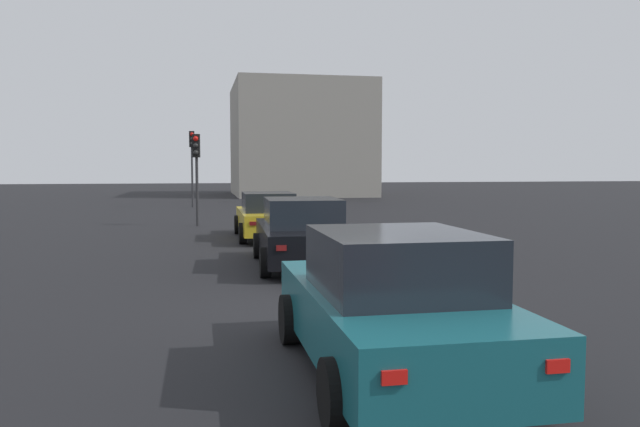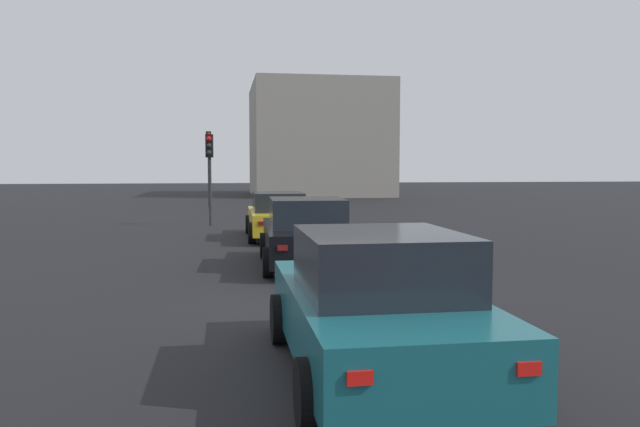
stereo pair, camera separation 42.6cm
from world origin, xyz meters
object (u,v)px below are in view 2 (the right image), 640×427
at_px(car_black_second, 306,234).
at_px(traffic_light_near_right, 209,153).
at_px(car_yellow_lead, 278,216).
at_px(car_teal_third, 376,306).
at_px(traffic_light_near_left, 210,160).

relative_size(car_black_second, traffic_light_near_right, 1.06).
bearing_deg(car_black_second, traffic_light_near_right, 9.25).
bearing_deg(car_yellow_lead, car_black_second, -177.88).
distance_m(car_black_second, car_teal_third, 7.56).
distance_m(car_teal_third, traffic_light_near_left, 18.25).
distance_m(car_yellow_lead, traffic_light_near_left, 5.48).
bearing_deg(traffic_light_near_right, traffic_light_near_left, -5.85).
distance_m(car_black_second, traffic_light_near_right, 22.16).
height_order(car_teal_third, traffic_light_near_right, traffic_light_near_right).
height_order(car_yellow_lead, car_black_second, car_black_second).
distance_m(car_yellow_lead, car_black_second, 5.83).
bearing_deg(traffic_light_near_right, car_yellow_lead, 1.68).
xyz_separation_m(car_yellow_lead, traffic_light_near_right, (16.04, 2.54, 2.38)).
xyz_separation_m(car_black_second, traffic_light_near_right, (21.87, 2.70, 2.34)).
bearing_deg(car_black_second, traffic_light_near_left, 15.16).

